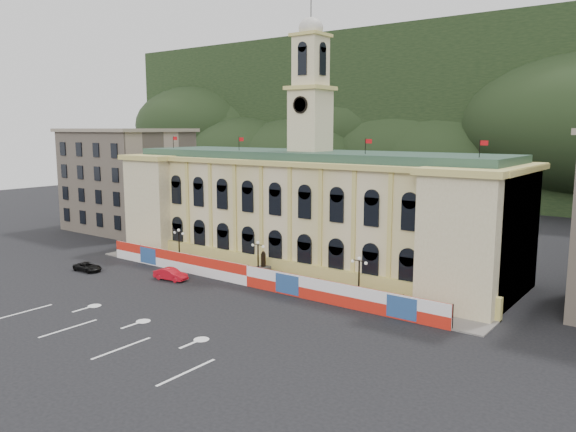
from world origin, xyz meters
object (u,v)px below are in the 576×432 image
Objects in this scene: statue at (263,271)px; lamp_center at (258,258)px; red_sedan at (171,274)px; black_suv at (88,267)px.

lamp_center reaches higher than statue.
red_sedan is (-9.36, -6.70, -0.45)m from statue.
lamp_center is 1.21× the size of black_suv.
statue is at bearing -62.03° from red_sedan.
lamp_center is at bearing -70.31° from black_suv.
lamp_center is 11.21m from red_sedan.
statue is 0.87× the size of black_suv.
statue is at bearing 90.00° from lamp_center.
lamp_center is at bearing -90.00° from statue.
black_suv is (-12.13, -3.58, -0.16)m from red_sedan.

